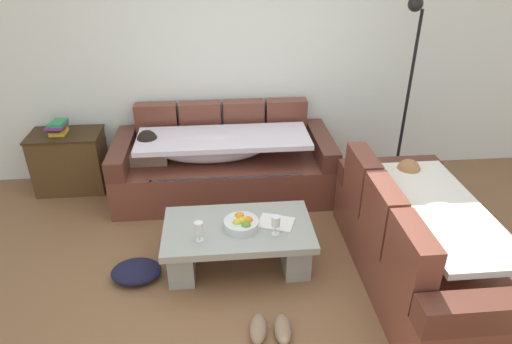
{
  "coord_description": "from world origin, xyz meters",
  "views": [
    {
      "loc": [
        -0.28,
        -2.54,
        2.49
      ],
      "look_at": [
        0.05,
        1.01,
        0.55
      ],
      "focal_mm": 31.64,
      "sensor_mm": 36.0,
      "label": 1
    }
  ],
  "objects_px": {
    "fruit_bowl": "(242,224)",
    "wine_glass_near_right": "(276,222)",
    "pair_of_shoes": "(271,329)",
    "couch_near_window": "(422,244)",
    "side_cabinet": "(70,161)",
    "wine_glass_near_left": "(199,228)",
    "book_stack_on_cabinet": "(58,127)",
    "couch_along_wall": "(221,164)",
    "open_magazine": "(276,222)",
    "coffee_table": "(238,241)",
    "crumpled_garment": "(136,272)",
    "floor_lamp": "(407,83)"
  },
  "relations": [
    {
      "from": "book_stack_on_cabinet",
      "to": "pair_of_shoes",
      "type": "relative_size",
      "value": 0.76
    },
    {
      "from": "wine_glass_near_right",
      "to": "couch_along_wall",
      "type": "bearing_deg",
      "value": 106.47
    },
    {
      "from": "wine_glass_near_right",
      "to": "crumpled_garment",
      "type": "distance_m",
      "value": 1.2
    },
    {
      "from": "couch_near_window",
      "to": "open_magazine",
      "type": "height_order",
      "value": "couch_near_window"
    },
    {
      "from": "floor_lamp",
      "to": "side_cabinet",
      "type": "bearing_deg",
      "value": 177.33
    },
    {
      "from": "side_cabinet",
      "to": "book_stack_on_cabinet",
      "type": "relative_size",
      "value": 3.01
    },
    {
      "from": "coffee_table",
      "to": "book_stack_on_cabinet",
      "type": "distance_m",
      "value": 2.3
    },
    {
      "from": "couch_near_window",
      "to": "fruit_bowl",
      "type": "distance_m",
      "value": 1.41
    },
    {
      "from": "side_cabinet",
      "to": "book_stack_on_cabinet",
      "type": "height_order",
      "value": "book_stack_on_cabinet"
    },
    {
      "from": "coffee_table",
      "to": "wine_glass_near_left",
      "type": "bearing_deg",
      "value": -152.77
    },
    {
      "from": "wine_glass_near_left",
      "to": "couch_near_window",
      "type": "bearing_deg",
      "value": -4.9
    },
    {
      "from": "couch_along_wall",
      "to": "pair_of_shoes",
      "type": "xyz_separation_m",
      "value": [
        0.28,
        -1.96,
        -0.29
      ]
    },
    {
      "from": "couch_along_wall",
      "to": "wine_glass_near_left",
      "type": "distance_m",
      "value": 1.38
    },
    {
      "from": "couch_near_window",
      "to": "book_stack_on_cabinet",
      "type": "height_order",
      "value": "couch_near_window"
    },
    {
      "from": "wine_glass_near_left",
      "to": "side_cabinet",
      "type": "relative_size",
      "value": 0.23
    },
    {
      "from": "book_stack_on_cabinet",
      "to": "wine_glass_near_right",
      "type": "bearing_deg",
      "value": -37.43
    },
    {
      "from": "coffee_table",
      "to": "pair_of_shoes",
      "type": "bearing_deg",
      "value": -77.11
    },
    {
      "from": "fruit_bowl",
      "to": "pair_of_shoes",
      "type": "bearing_deg",
      "value": -78.82
    },
    {
      "from": "crumpled_garment",
      "to": "open_magazine",
      "type": "bearing_deg",
      "value": 5.72
    },
    {
      "from": "couch_near_window",
      "to": "crumpled_garment",
      "type": "relative_size",
      "value": 4.8
    },
    {
      "from": "wine_glass_near_left",
      "to": "wine_glass_near_right",
      "type": "relative_size",
      "value": 1.0
    },
    {
      "from": "couch_near_window",
      "to": "open_magazine",
      "type": "relative_size",
      "value": 6.85
    },
    {
      "from": "wine_glass_near_left",
      "to": "floor_lamp",
      "type": "distance_m",
      "value": 2.6
    },
    {
      "from": "wine_glass_near_left",
      "to": "pair_of_shoes",
      "type": "height_order",
      "value": "wine_glass_near_left"
    },
    {
      "from": "coffee_table",
      "to": "floor_lamp",
      "type": "height_order",
      "value": "floor_lamp"
    },
    {
      "from": "coffee_table",
      "to": "pair_of_shoes",
      "type": "relative_size",
      "value": 3.79
    },
    {
      "from": "wine_glass_near_left",
      "to": "book_stack_on_cabinet",
      "type": "height_order",
      "value": "book_stack_on_cabinet"
    },
    {
      "from": "side_cabinet",
      "to": "wine_glass_near_left",
      "type": "bearing_deg",
      "value": -48.63
    },
    {
      "from": "couch_near_window",
      "to": "side_cabinet",
      "type": "xyz_separation_m",
      "value": [
        -3.1,
        1.73,
        -0.01
      ]
    },
    {
      "from": "open_magazine",
      "to": "floor_lamp",
      "type": "bearing_deg",
      "value": 61.17
    },
    {
      "from": "couch_near_window",
      "to": "side_cabinet",
      "type": "relative_size",
      "value": 2.66
    },
    {
      "from": "fruit_bowl",
      "to": "couch_along_wall",
      "type": "bearing_deg",
      "value": 96.24
    },
    {
      "from": "side_cabinet",
      "to": "pair_of_shoes",
      "type": "xyz_separation_m",
      "value": [
        1.87,
        -2.19,
        -0.28
      ]
    },
    {
      "from": "coffee_table",
      "to": "couch_along_wall",
      "type": "bearing_deg",
      "value": 95.01
    },
    {
      "from": "couch_near_window",
      "to": "book_stack_on_cabinet",
      "type": "bearing_deg",
      "value": 61.29
    },
    {
      "from": "coffee_table",
      "to": "wine_glass_near_left",
      "type": "xyz_separation_m",
      "value": [
        -0.3,
        -0.16,
        0.26
      ]
    },
    {
      "from": "open_magazine",
      "to": "side_cabinet",
      "type": "distance_m",
      "value": 2.45
    },
    {
      "from": "couch_along_wall",
      "to": "coffee_table",
      "type": "height_order",
      "value": "couch_along_wall"
    },
    {
      "from": "fruit_bowl",
      "to": "wine_glass_near_right",
      "type": "xyz_separation_m",
      "value": [
        0.26,
        -0.11,
        0.07
      ]
    },
    {
      "from": "book_stack_on_cabinet",
      "to": "crumpled_garment",
      "type": "relative_size",
      "value": 0.6
    },
    {
      "from": "couch_near_window",
      "to": "wine_glass_near_right",
      "type": "distance_m",
      "value": 1.15
    },
    {
      "from": "fruit_bowl",
      "to": "wine_glass_near_right",
      "type": "distance_m",
      "value": 0.29
    },
    {
      "from": "wine_glass_near_right",
      "to": "pair_of_shoes",
      "type": "distance_m",
      "value": 0.79
    },
    {
      "from": "pair_of_shoes",
      "to": "book_stack_on_cabinet",
      "type": "bearing_deg",
      "value": 131.2
    },
    {
      "from": "wine_glass_near_right",
      "to": "pair_of_shoes",
      "type": "relative_size",
      "value": 0.52
    },
    {
      "from": "wine_glass_near_left",
      "to": "side_cabinet",
      "type": "xyz_separation_m",
      "value": [
        -1.39,
        1.58,
        -0.17
      ]
    },
    {
      "from": "couch_along_wall",
      "to": "fruit_bowl",
      "type": "bearing_deg",
      "value": -83.76
    },
    {
      "from": "open_magazine",
      "to": "pair_of_shoes",
      "type": "bearing_deg",
      "value": -78.78
    },
    {
      "from": "fruit_bowl",
      "to": "pair_of_shoes",
      "type": "height_order",
      "value": "fruit_bowl"
    },
    {
      "from": "wine_glass_near_right",
      "to": "open_magazine",
      "type": "bearing_deg",
      "value": 81.01
    }
  ]
}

